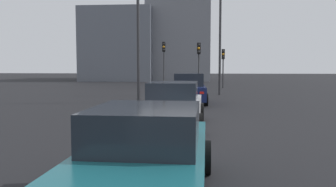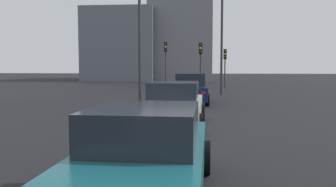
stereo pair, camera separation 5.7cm
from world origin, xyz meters
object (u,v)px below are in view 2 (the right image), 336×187
car_navy_lead (190,89)px  car_teal_third (146,154)px  car_white_second (174,105)px  street_lamp_far (222,30)px  traffic_light_near_left (201,56)px  traffic_light_far_left (166,55)px  traffic_light_near_right (225,60)px  street_lamp_kerbside (140,23)px

car_navy_lead → car_teal_third: (-13.98, 0.26, -0.08)m
car_white_second → street_lamp_far: (12.99, -2.31, 3.76)m
car_teal_third → street_lamp_far: 19.95m
car_white_second → traffic_light_near_left: 16.69m
car_white_second → traffic_light_far_left: 20.50m
car_white_second → traffic_light_near_right: traffic_light_near_right is taller
car_navy_lead → traffic_light_near_left: (9.02, -0.57, 2.00)m
car_navy_lead → street_lamp_kerbside: bearing=87.2°
street_lamp_kerbside → car_teal_third: bearing=-169.8°
traffic_light_near_left → traffic_light_far_left: (3.70, 3.15, 0.23)m
street_lamp_kerbside → car_navy_lead: bearing=-90.8°
car_navy_lead → car_teal_third: car_navy_lead is taller
traffic_light_near_left → street_lamp_far: 4.19m
traffic_light_near_right → street_lamp_far: size_ratio=0.46×
car_white_second → street_lamp_kerbside: (7.56, 2.47, 3.64)m
car_navy_lead → car_white_second: size_ratio=1.08×
traffic_light_near_left → traffic_light_near_right: (3.73, -2.19, -0.24)m
traffic_light_far_left → street_lamp_far: size_ratio=0.55×
traffic_light_near_right → traffic_light_near_left: bearing=-27.7°
car_navy_lead → traffic_light_far_left: traffic_light_far_left is taller
car_teal_third → traffic_light_near_left: 23.11m
traffic_light_near_left → traffic_light_near_right: traffic_light_near_left is taller
car_navy_lead → traffic_light_far_left: size_ratio=1.13×
traffic_light_near_right → car_white_second: bearing=-5.9°
car_teal_third → traffic_light_near_left: traffic_light_near_left is taller
street_lamp_far → car_teal_third: bearing=173.4°
street_lamp_kerbside → street_lamp_far: bearing=-41.3°
car_white_second → street_lamp_kerbside: street_lamp_kerbside is taller
street_lamp_kerbside → street_lamp_far: size_ratio=0.97×
street_lamp_far → car_navy_lead: bearing=159.8°
traffic_light_far_left → street_lamp_far: bearing=28.6°
car_teal_third → traffic_light_far_left: (26.71, 2.33, 2.30)m
car_navy_lead → car_teal_third: 13.99m
car_teal_third → street_lamp_kerbside: 14.71m
traffic_light_near_left → street_lamp_kerbside: street_lamp_kerbside is taller
car_teal_third → traffic_light_near_left: bearing=-0.6°
car_white_second → street_lamp_far: bearing=-8.5°
traffic_light_far_left → street_lamp_kerbside: size_ratio=0.56×
street_lamp_kerbside → traffic_light_far_left: bearing=-0.8°
car_white_second → traffic_light_near_left: (16.54, -0.87, 2.05)m
traffic_light_near_left → street_lamp_kerbside: (-8.98, 3.34, 1.59)m
traffic_light_near_right → street_lamp_far: 7.57m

